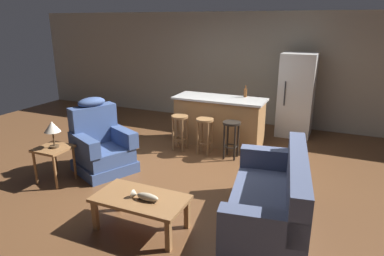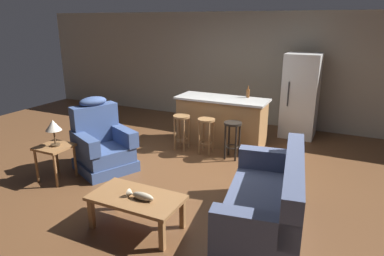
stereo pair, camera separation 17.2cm
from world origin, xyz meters
The scene contains 14 objects.
ground_plane centered at (0.00, 0.00, 0.00)m, with size 12.00×12.00×0.00m.
back_wall centered at (0.00, 3.12, 1.30)m, with size 12.00×0.05×2.60m.
coffee_table centered at (0.17, -1.85, 0.36)m, with size 1.10×0.60×0.42m.
fish_figurine centered at (0.26, -1.89, 0.46)m, with size 0.34×0.10×0.10m.
couch centered at (1.58, -1.22, 0.34)m, with size 1.12×2.01×0.94m.
recliner_near_lamp centered at (-1.35, -0.65, 0.42)m, with size 1.12×1.12×1.20m.
end_table centered at (-1.72, -1.30, 0.46)m, with size 0.48×0.48×0.56m.
table_lamp centered at (-1.70, -1.29, 0.87)m, with size 0.24×0.24×0.41m.
kitchen_island centered at (0.00, 1.35, 0.48)m, with size 1.80×0.70×0.95m.
bar_stool_left centered at (-0.57, 0.72, 0.47)m, with size 0.32×0.32×0.68m.
bar_stool_middle centered at (-0.06, 0.72, 0.47)m, with size 0.32×0.32×0.68m.
bar_stool_right centered at (0.46, 0.72, 0.47)m, with size 0.32×0.32×0.68m.
refrigerator centered at (1.30, 2.55, 0.88)m, with size 0.70×0.69×1.76m.
bottle_tall_green centered at (0.44, 1.61, 1.04)m, with size 0.07×0.07×0.23m.
Camera 2 is at (2.33, -4.80, 2.40)m, focal length 32.00 mm.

